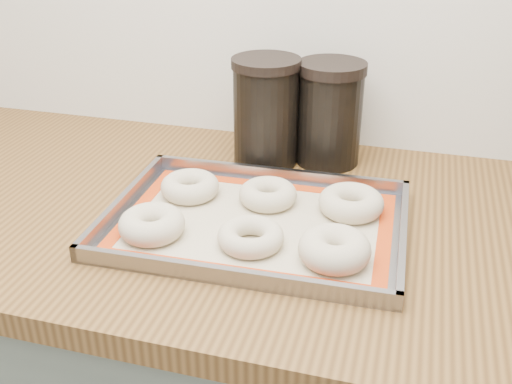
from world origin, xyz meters
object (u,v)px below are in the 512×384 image
(bagel_back_mid, at_px, (268,194))
(canister_mid, at_px, (330,113))
(bagel_front_mid, at_px, (251,237))
(canister_left, at_px, (266,112))
(bagel_front_left, at_px, (152,224))
(bagel_back_right, at_px, (351,203))
(bagel_front_right, at_px, (334,249))
(baking_tray, at_px, (256,222))
(bagel_back_left, at_px, (190,186))

(bagel_back_mid, distance_m, canister_mid, 0.23)
(bagel_front_mid, relative_size, canister_left, 0.49)
(bagel_back_mid, height_order, canister_mid, canister_mid)
(bagel_front_left, relative_size, bagel_back_right, 0.96)
(bagel_front_mid, relative_size, bagel_front_right, 0.96)
(bagel_back_mid, xyz_separation_m, canister_mid, (0.06, 0.21, 0.08))
(bagel_front_right, xyz_separation_m, bagel_back_right, (0.00, 0.15, -0.00))
(bagel_back_right, bearing_deg, canister_left, 138.41)
(canister_left, height_order, canister_mid, canister_left)
(bagel_back_right, relative_size, canister_mid, 0.54)
(bagel_front_right, height_order, bagel_back_right, bagel_front_right)
(bagel_front_right, relative_size, canister_left, 0.51)
(bagel_front_left, relative_size, canister_mid, 0.52)
(baking_tray, relative_size, bagel_front_mid, 4.76)
(baking_tray, height_order, bagel_front_left, bagel_front_left)
(bagel_back_left, distance_m, canister_left, 0.21)
(bagel_front_left, xyz_separation_m, bagel_back_right, (0.28, 0.15, -0.00))
(bagel_back_right, height_order, canister_mid, canister_mid)
(canister_mid, bearing_deg, bagel_front_mid, -99.44)
(bagel_front_mid, bearing_deg, canister_mid, 80.56)
(bagel_back_right, height_order, canister_left, canister_left)
(bagel_back_right, distance_m, canister_mid, 0.23)
(bagel_back_left, relative_size, bagel_back_right, 0.94)
(bagel_front_mid, relative_size, canister_mid, 0.51)
(bagel_back_right, xyz_separation_m, canister_mid, (-0.07, 0.20, 0.08))
(baking_tray, relative_size, canister_left, 2.32)
(bagel_front_left, xyz_separation_m, bagel_back_mid, (0.14, 0.15, -0.00))
(baking_tray, height_order, bagel_back_mid, bagel_back_mid)
(baking_tray, relative_size, bagel_back_mid, 4.89)
(bagel_back_mid, bearing_deg, bagel_front_mid, -86.30)
(bagel_front_left, xyz_separation_m, canister_left, (0.09, 0.32, 0.08))
(canister_mid, bearing_deg, baking_tray, -103.62)
(baking_tray, distance_m, bagel_front_right, 0.15)
(baking_tray, bearing_deg, canister_mid, 76.38)
(bagel_front_left, height_order, canister_mid, canister_mid)
(canister_left, bearing_deg, baking_tray, -78.66)
(bagel_back_mid, distance_m, canister_left, 0.20)
(canister_left, distance_m, canister_mid, 0.12)
(bagel_front_left, bearing_deg, canister_mid, 59.32)
(bagel_back_left, bearing_deg, bagel_front_right, -26.42)
(bagel_front_right, xyz_separation_m, canister_mid, (-0.07, 0.35, 0.07))
(baking_tray, xyz_separation_m, bagel_front_right, (0.13, -0.07, 0.02))
(bagel_front_right, bearing_deg, baking_tray, 151.34)
(bagel_front_left, height_order, bagel_back_mid, bagel_front_left)
(bagel_front_mid, bearing_deg, bagel_front_left, -175.54)
(bagel_front_left, bearing_deg, bagel_back_mid, 45.44)
(canister_left, relative_size, canister_mid, 1.04)
(canister_left, bearing_deg, bagel_front_mid, -79.20)
(bagel_back_mid, xyz_separation_m, canister_left, (-0.05, 0.17, 0.08))
(baking_tray, bearing_deg, bagel_front_mid, -81.23)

